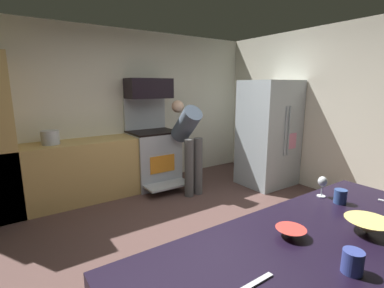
{
  "coord_description": "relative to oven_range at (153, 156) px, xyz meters",
  "views": [
    {
      "loc": [
        -1.72,
        -2.25,
        1.69
      ],
      "look_at": [
        0.02,
        0.3,
        1.05
      ],
      "focal_mm": 26.15,
      "sensor_mm": 36.0,
      "label": 1
    }
  ],
  "objects": [
    {
      "name": "lower_cabinet_run",
      "position": [
        -1.25,
        0.01,
        -0.06
      ],
      "size": [
        2.4,
        0.6,
        0.9
      ],
      "primitive_type": "cube",
      "color": "tan",
      "rests_on": "ground"
    },
    {
      "name": "ground_plane",
      "position": [
        -0.35,
        -1.97,
        -0.52
      ],
      "size": [
        5.2,
        4.8,
        0.02
      ],
      "primitive_type": "cube",
      "color": "brown"
    },
    {
      "name": "person_cook",
      "position": [
        0.31,
        -0.63,
        0.38
      ],
      "size": [
        0.31,
        0.66,
        1.47
      ],
      "color": "#525252",
      "rests_on": "ground"
    },
    {
      "name": "wine_glass_mid",
      "position": [
        -0.21,
        -3.16,
        0.5
      ],
      "size": [
        0.06,
        0.06,
        0.15
      ],
      "color": "silver",
      "rests_on": "counter_island"
    },
    {
      "name": "wall_right",
      "position": [
        2.19,
        -1.97,
        0.79
      ],
      "size": [
        0.12,
        4.8,
        2.6
      ],
      "primitive_type": "cube",
      "color": "silver",
      "rests_on": "ground"
    },
    {
      "name": "stock_pot",
      "position": [
        -1.55,
        0.01,
        0.49
      ],
      "size": [
        0.24,
        0.24,
        0.19
      ],
      "primitive_type": "cylinder",
      "color": "#B6BCC3",
      "rests_on": "lower_cabinet_run"
    },
    {
      "name": "mixing_bowl_small",
      "position": [
        -0.86,
        -3.39,
        0.42
      ],
      "size": [
        0.16,
        0.16,
        0.05
      ],
      "primitive_type": "cone",
      "rotation": [
        3.14,
        0.0,
        0.0
      ],
      "color": "red",
      "rests_on": "counter_island"
    },
    {
      "name": "wall_back",
      "position": [
        -0.35,
        0.37,
        0.79
      ],
      "size": [
        5.2,
        0.12,
        2.6
      ],
      "primitive_type": "cube",
      "color": "silver",
      "rests_on": "ground"
    },
    {
      "name": "oven_range",
      "position": [
        0.0,
        0.0,
        0.0
      ],
      "size": [
        0.76,
        0.97,
        1.49
      ],
      "color": "#AFB5BC",
      "rests_on": "ground"
    },
    {
      "name": "mug_tea",
      "position": [
        -0.9,
        -3.72,
        0.44
      ],
      "size": [
        0.09,
        0.09,
        0.1
      ],
      "primitive_type": "cylinder",
      "color": "#364393",
      "rests_on": "counter_island"
    },
    {
      "name": "knife_paring",
      "position": [
        -1.31,
        -3.54,
        0.4
      ],
      "size": [
        0.22,
        0.03,
        0.01
      ],
      "primitive_type": "cube",
      "rotation": [
        0.0,
        0.0,
        0.02
      ],
      "color": "#B7BABF",
      "rests_on": "counter_island"
    },
    {
      "name": "refrigerator",
      "position": [
        1.68,
        -1.05,
        0.39
      ],
      "size": [
        0.88,
        0.76,
        1.78
      ],
      "color": "#AEBBC2",
      "rests_on": "ground"
    },
    {
      "name": "mug_coffee",
      "position": [
        -0.21,
        -3.3,
        0.44
      ],
      "size": [
        0.08,
        0.08,
        0.1
      ],
      "primitive_type": "cylinder",
      "color": "#2F4986",
      "rests_on": "counter_island"
    },
    {
      "name": "mixing_bowl_large",
      "position": [
        -0.48,
        -3.6,
        0.43
      ],
      "size": [
        0.24,
        0.24,
        0.08
      ],
      "primitive_type": "cone",
      "rotation": [
        3.14,
        0.0,
        0.0
      ],
      "color": "#ECD46B",
      "rests_on": "counter_island"
    },
    {
      "name": "microwave",
      "position": [
        -0.0,
        0.09,
        1.15
      ],
      "size": [
        0.74,
        0.38,
        0.33
      ],
      "primitive_type": "cube",
      "color": "black",
      "rests_on": "oven_range"
    }
  ]
}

